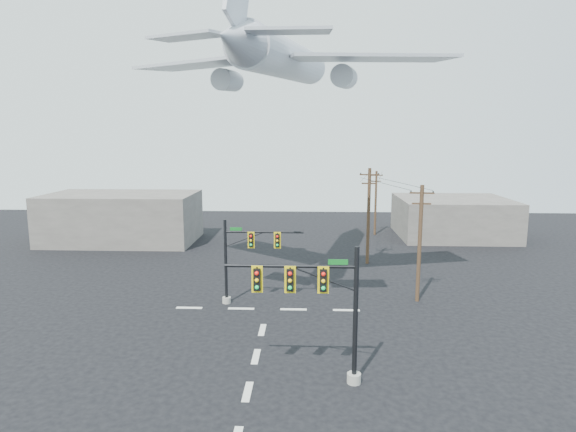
{
  "coord_description": "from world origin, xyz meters",
  "views": [
    {
      "loc": [
        3.05,
        -22.81,
        13.01
      ],
      "look_at": [
        1.88,
        5.0,
        8.37
      ],
      "focal_mm": 30.0,
      "sensor_mm": 36.0,
      "label": 1
    }
  ],
  "objects_px": {
    "signal_mast_near": "(323,308)",
    "utility_pole_b": "(368,214)",
    "utility_pole_a": "(420,241)",
    "signal_mast_far": "(242,259)",
    "airliner": "(285,60)",
    "utility_pole_c": "(376,202)"
  },
  "relations": [
    {
      "from": "utility_pole_b",
      "to": "utility_pole_c",
      "type": "bearing_deg",
      "value": 84.11
    },
    {
      "from": "utility_pole_b",
      "to": "signal_mast_far",
      "type": "bearing_deg",
      "value": -127.08
    },
    {
      "from": "signal_mast_far",
      "to": "airliner",
      "type": "bearing_deg",
      "value": 53.37
    },
    {
      "from": "signal_mast_near",
      "to": "utility_pole_c",
      "type": "height_order",
      "value": "utility_pole_c"
    },
    {
      "from": "utility_pole_b",
      "to": "utility_pole_c",
      "type": "distance_m",
      "value": 15.04
    },
    {
      "from": "utility_pole_c",
      "to": "airliner",
      "type": "distance_m",
      "value": 29.39
    },
    {
      "from": "signal_mast_near",
      "to": "utility_pole_a",
      "type": "height_order",
      "value": "utility_pole_a"
    },
    {
      "from": "signal_mast_far",
      "to": "utility_pole_a",
      "type": "distance_m",
      "value": 13.93
    },
    {
      "from": "signal_mast_near",
      "to": "utility_pole_b",
      "type": "bearing_deg",
      "value": 77.72
    },
    {
      "from": "utility_pole_a",
      "to": "signal_mast_far",
      "type": "bearing_deg",
      "value": -168.39
    },
    {
      "from": "signal_mast_near",
      "to": "airliner",
      "type": "bearing_deg",
      "value": 99.43
    },
    {
      "from": "utility_pole_a",
      "to": "utility_pole_b",
      "type": "bearing_deg",
      "value": 109.67
    },
    {
      "from": "signal_mast_far",
      "to": "utility_pole_b",
      "type": "xyz_separation_m",
      "value": [
        11.22,
        12.55,
        1.56
      ]
    },
    {
      "from": "utility_pole_b",
      "to": "airliner",
      "type": "distance_m",
      "value": 18.11
    },
    {
      "from": "utility_pole_a",
      "to": "utility_pole_b",
      "type": "distance_m",
      "value": 11.68
    },
    {
      "from": "utility_pole_a",
      "to": "utility_pole_b",
      "type": "relative_size",
      "value": 0.94
    },
    {
      "from": "signal_mast_far",
      "to": "utility_pole_a",
      "type": "xyz_separation_m",
      "value": [
        13.82,
        1.17,
        1.28
      ]
    },
    {
      "from": "utility_pole_c",
      "to": "signal_mast_far",
      "type": "bearing_deg",
      "value": -128.47
    },
    {
      "from": "signal_mast_near",
      "to": "utility_pole_c",
      "type": "xyz_separation_m",
      "value": [
        8.13,
        39.41,
        0.23
      ]
    },
    {
      "from": "utility_pole_a",
      "to": "utility_pole_b",
      "type": "height_order",
      "value": "utility_pole_b"
    },
    {
      "from": "signal_mast_near",
      "to": "utility_pole_a",
      "type": "distance_m",
      "value": 15.49
    },
    {
      "from": "utility_pole_a",
      "to": "airliner",
      "type": "height_order",
      "value": "airliner"
    }
  ]
}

